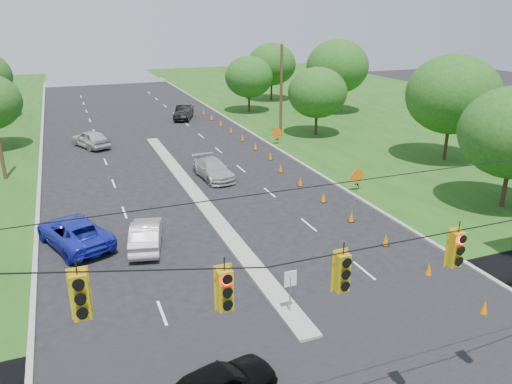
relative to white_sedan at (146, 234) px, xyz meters
name	(u,v)px	position (x,y,z in m)	size (l,w,h in m)	color
curb_left	(40,176)	(-5.60, 15.39, -0.73)	(0.25, 110.00, 0.16)	gray
curb_right	(279,150)	(14.60, 15.39, -0.73)	(0.25, 110.00, 0.16)	gray
median	(197,197)	(4.50, 6.39, -0.73)	(1.00, 34.00, 0.18)	gray
median_sign	(290,284)	(4.50, -8.61, 0.73)	(0.55, 0.06, 2.05)	gray
signal_span	(404,295)	(4.45, -15.61, 4.24)	(25.60, 0.32, 9.00)	#422D1C
utility_pole_far_right	(281,91)	(17.00, 20.39, 3.77)	(0.28, 0.28, 9.00)	#422D1C
cone_0	(484,307)	(12.11, -11.61, -0.38)	(0.32, 0.32, 0.70)	orange
cone_1	(429,269)	(12.11, -8.11, -0.38)	(0.32, 0.32, 0.70)	orange
cone_2	(386,240)	(12.11, -4.61, -0.38)	(0.32, 0.32, 0.70)	orange
cone_3	(351,216)	(12.11, -1.11, -0.38)	(0.32, 0.32, 0.70)	orange
cone_4	(323,197)	(12.11, 2.39, -0.38)	(0.32, 0.32, 0.70)	orange
cone_5	(300,181)	(12.11, 5.89, -0.38)	(0.32, 0.32, 0.70)	orange
cone_6	(281,168)	(12.11, 9.39, -0.38)	(0.32, 0.32, 0.70)	orange
cone_7	(270,156)	(12.71, 12.89, -0.38)	(0.32, 0.32, 0.70)	orange
cone_8	(255,146)	(12.71, 16.39, -0.38)	(0.32, 0.32, 0.70)	orange
cone_9	(242,138)	(12.71, 19.89, -0.38)	(0.32, 0.32, 0.70)	orange
cone_10	(231,130)	(12.71, 23.39, -0.38)	(0.32, 0.32, 0.70)	orange
cone_11	(221,123)	(12.71, 26.89, -0.38)	(0.32, 0.32, 0.70)	orange
cone_12	(212,117)	(12.71, 30.39, -0.38)	(0.32, 0.32, 0.70)	orange
cone_13	(203,112)	(12.71, 33.89, -0.38)	(0.32, 0.32, 0.70)	orange
work_sign_1	(357,177)	(15.30, 3.39, 0.36)	(1.27, 0.58, 1.37)	black
work_sign_2	(277,133)	(15.30, 17.39, 0.36)	(1.27, 0.58, 1.37)	black
tree_8	(453,95)	(26.50, 7.39, 4.85)	(7.56, 7.56, 8.82)	black
tree_9	(317,93)	(20.50, 19.39, 3.61)	(5.88, 5.88, 6.86)	black
tree_10	(337,67)	(28.50, 29.39, 4.85)	(7.56, 7.56, 8.82)	black
tree_11	(272,64)	(24.50, 40.39, 4.23)	(6.72, 6.72, 7.84)	black
tree_12	(249,77)	(18.50, 33.39, 3.61)	(5.88, 5.88, 6.86)	black
white_sedan	(146,234)	(0.00, 0.00, 0.00)	(1.54, 4.42, 1.46)	#BAACB0
blue_pickup	(74,232)	(-3.59, 1.62, 0.05)	(2.57, 5.57, 1.55)	#1C26B0
silver_car_far	(213,169)	(6.75, 9.94, -0.01)	(2.02, 4.97, 1.44)	#A7A7A7
silver_car_oncoming	(91,139)	(-1.23, 22.80, 0.08)	(1.91, 4.75, 1.62)	#B2B2B2
dark_car_receding	(184,112)	(9.86, 32.16, 0.07)	(1.69, 4.85, 1.60)	black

